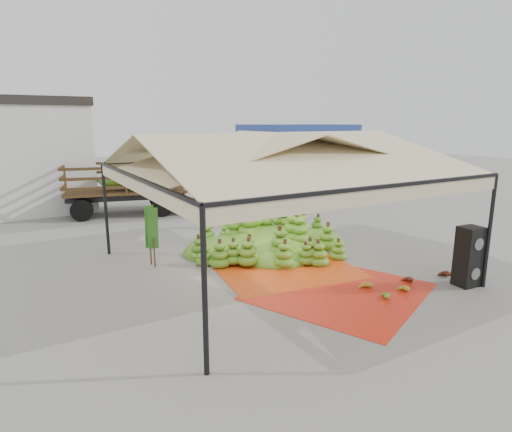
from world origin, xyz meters
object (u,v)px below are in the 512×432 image
banana_heap (271,229)px  truck_left (153,181)px  truck_right (279,179)px  vendor (231,205)px  speaker_stack (469,256)px

banana_heap → truck_left: truck_left is taller
truck_right → vendor: bearing=-158.7°
vendor → truck_right: size_ratio=0.31×
banana_heap → speaker_stack: 6.19m
speaker_stack → truck_left: 14.18m
speaker_stack → truck_left: bearing=112.9°
speaker_stack → vendor: (-2.56, 8.86, 0.16)m
banana_heap → speaker_stack: speaker_stack is taller
speaker_stack → truck_right: (2.22, 12.58, 0.45)m
vendor → truck_left: bearing=-48.7°
truck_right → truck_left: bearing=155.7°
speaker_stack → vendor: vendor is taller
speaker_stack → vendor: bearing=111.0°
banana_heap → vendor: size_ratio=3.13×
banana_heap → vendor: vendor is taller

